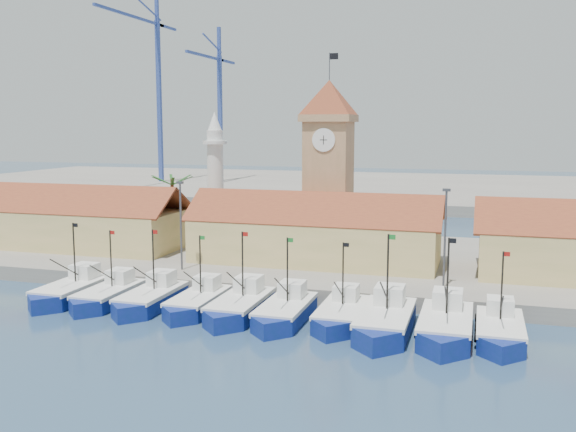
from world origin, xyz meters
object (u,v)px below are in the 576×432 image
(minaret, at_px, (215,177))
(clock_tower, at_px, (329,162))
(boat_5, at_px, (284,313))
(boat_0, at_px, (70,292))

(minaret, bearing_deg, clock_tower, -7.61)
(boat_5, xyz_separation_m, minaret, (-16.80, 25.35, 8.97))
(boat_0, bearing_deg, boat_5, -1.63)
(boat_5, relative_size, minaret, 0.59)
(clock_tower, bearing_deg, boat_0, -130.04)
(boat_0, height_order, boat_5, boat_0)
(boat_5, bearing_deg, minaret, 123.53)
(clock_tower, relative_size, minaret, 1.39)
(clock_tower, distance_m, minaret, 15.30)
(boat_0, height_order, clock_tower, clock_tower)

